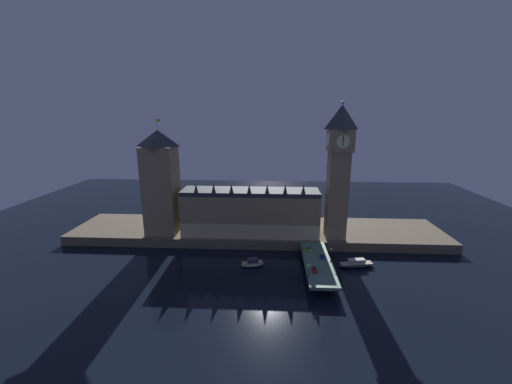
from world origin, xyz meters
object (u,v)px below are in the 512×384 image
at_px(car_southbound_trail, 322,256).
at_px(pedestrian_far_rail, 304,250).
at_px(pedestrian_near_rail, 309,272).
at_px(boat_upstream, 253,263).
at_px(street_lamp_near, 309,269).
at_px(car_northbound_lead, 309,249).
at_px(car_northbound_trail, 314,269).
at_px(street_lamp_far, 302,241).
at_px(clock_tower, 339,169).
at_px(victoria_tower, 161,182).
at_px(boat_downstream, 356,264).
at_px(street_lamp_mid, 331,253).

xyz_separation_m(car_southbound_trail, pedestrian_far_rail, (-8.34, 6.74, 0.15)).
bearing_deg(pedestrian_near_rail, boat_upstream, 147.21).
relative_size(street_lamp_near, boat_upstream, 0.48).
relative_size(car_northbound_lead, car_northbound_trail, 0.92).
height_order(pedestrian_far_rail, street_lamp_far, street_lamp_far).
xyz_separation_m(clock_tower, pedestrian_far_rail, (-19.13, -21.25, -37.81)).
relative_size(clock_tower, street_lamp_near, 12.56).
height_order(clock_tower, pedestrian_near_rail, clock_tower).
xyz_separation_m(street_lamp_near, boat_upstream, (-24.91, 18.98, -7.70)).
distance_m(car_northbound_trail, pedestrian_near_rail, 3.82).
relative_size(car_northbound_lead, pedestrian_near_rail, 2.31).
height_order(street_lamp_near, street_lamp_far, street_lamp_far).
bearing_deg(victoria_tower, street_lamp_far, -14.52).
distance_m(car_northbound_lead, boat_downstream, 23.71).
distance_m(victoria_tower, pedestrian_far_rail, 87.93).
bearing_deg(pedestrian_far_rail, car_northbound_trail, -82.09).
xyz_separation_m(clock_tower, street_lamp_far, (-19.53, -17.10, -34.89)).
height_order(car_northbound_trail, boat_upstream, car_northbound_trail).
relative_size(car_southbound_trail, street_lamp_near, 0.66).
relative_size(victoria_tower, car_northbound_trail, 14.64).
relative_size(clock_tower, street_lamp_mid, 10.70).
relative_size(victoria_tower, pedestrian_near_rail, 36.90).
xyz_separation_m(car_northbound_trail, pedestrian_near_rail, (-2.78, -2.61, 0.20)).
bearing_deg(victoria_tower, car_northbound_trail, -28.49).
bearing_deg(clock_tower, victoria_tower, 178.04).
bearing_deg(clock_tower, street_lamp_far, -138.79).
bearing_deg(car_northbound_trail, clock_tower, 68.38).
relative_size(clock_tower, street_lamp_far, 12.26).
xyz_separation_m(clock_tower, street_lamp_near, (-19.53, -46.54, -34.98)).
bearing_deg(pedestrian_far_rail, boat_upstream, -166.00).
distance_m(car_southbound_trail, boat_upstream, 33.98).
relative_size(clock_tower, boat_downstream, 4.00).
bearing_deg(street_lamp_near, pedestrian_near_rail, 81.49).
relative_size(car_northbound_lead, street_lamp_far, 0.68).
distance_m(clock_tower, car_northbound_trail, 58.38).
bearing_deg(boat_upstream, street_lamp_near, -37.30).
xyz_separation_m(pedestrian_near_rail, pedestrian_far_rail, (0.00, 22.62, -0.08)).
xyz_separation_m(car_northbound_trail, car_southbound_trail, (5.56, 13.26, -0.03)).
xyz_separation_m(car_northbound_trail, street_lamp_mid, (8.74, 9.44, 3.57)).
xyz_separation_m(pedestrian_near_rail, street_lamp_far, (-0.40, 26.77, 2.83)).
bearing_deg(pedestrian_near_rail, pedestrian_far_rail, 90.00).
relative_size(pedestrian_near_rail, street_lamp_near, 0.30).
relative_size(street_lamp_far, boat_downstream, 0.33).
bearing_deg(boat_upstream, boat_downstream, 2.34).
distance_m(car_northbound_lead, pedestrian_near_rail, 24.30).
height_order(car_northbound_lead, street_lamp_mid, street_lamp_mid).
bearing_deg(car_northbound_lead, street_lamp_near, -96.76).
xyz_separation_m(victoria_tower, street_lamp_far, (79.06, -20.47, -25.58)).
relative_size(street_lamp_far, boat_upstream, 0.49).
relative_size(street_lamp_near, street_lamp_mid, 0.85).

